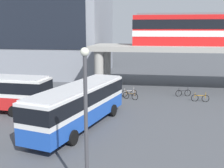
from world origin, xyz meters
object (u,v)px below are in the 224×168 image
object	(u,v)px
bus_main	(79,102)
bicycle_brown	(130,96)
bicycle_orange	(200,98)
bicycle_silver	(129,93)
pedestrian_at_kerb	(86,91)
bicycle_black	(183,93)
station_building	(34,22)

from	to	relation	value
bus_main	bicycle_brown	distance (m)	9.74
bicycle_orange	bus_main	bearing A→B (deg)	-137.59
bicycle_silver	pedestrian_at_kerb	world-z (taller)	pedestrian_at_kerb
bicycle_orange	bicycle_brown	bearing A→B (deg)	-178.94
bicycle_brown	bicycle_orange	distance (m)	7.13
bicycle_black	bicycle_orange	bearing A→B (deg)	-54.45
bicycle_silver	bus_main	bearing A→B (deg)	-104.83
bicycle_silver	bicycle_brown	bearing A→B (deg)	-79.02
bicycle_brown	bicycle_black	xyz separation A→B (m)	(5.63, 2.22, 0.00)
bicycle_silver	bicycle_black	bearing A→B (deg)	9.03
bicycle_brown	bicycle_orange	size ratio (longest dim) A/B	0.93
bicycle_orange	pedestrian_at_kerb	bearing A→B (deg)	-175.84
bicycle_orange	pedestrian_at_kerb	size ratio (longest dim) A/B	0.99
station_building	bus_main	distance (m)	29.57
bus_main	bicycle_black	world-z (taller)	bus_main
station_building	bicycle_black	size ratio (longest dim) A/B	13.80
bus_main	pedestrian_at_kerb	bearing A→B (deg)	101.12
bicycle_silver	bicycle_brown	size ratio (longest dim) A/B	1.00
bus_main	station_building	bearing A→B (deg)	119.88
station_building	bicycle_silver	distance (m)	23.92
station_building	bicycle_black	distance (m)	27.96
station_building	bicycle_orange	world-z (taller)	station_building
station_building	pedestrian_at_kerb	size ratio (longest dim) A/B	13.12
bicycle_silver	bicycle_orange	world-z (taller)	same
bus_main	pedestrian_at_kerb	distance (m)	8.63
bicycle_orange	bicycle_silver	bearing A→B (deg)	171.08
bicycle_silver	bicycle_orange	distance (m)	7.47
bicycle_black	pedestrian_at_kerb	bearing A→B (deg)	-164.00
bicycle_black	bus_main	bearing A→B (deg)	-127.28
bus_main	bicycle_silver	world-z (taller)	bus_main
bus_main	bicycle_brown	xyz separation A→B (m)	(3.01, 9.12, -1.63)
station_building	pedestrian_at_kerb	world-z (taller)	station_building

